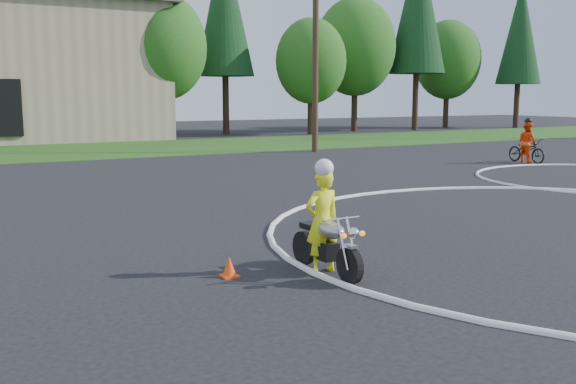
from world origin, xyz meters
TOP-DOWN VIEW (x-y plane):
  - grass_strip at (0.00, 27.00)m, footprint 120.00×10.00m
  - primary_motorcycle at (-5.81, 2.97)m, footprint 0.61×1.75m
  - rider_primary_grp at (-5.81, 3.11)m, footprint 0.57×0.38m
  - rider_second_grp at (9.72, 12.69)m, footprint 0.77×1.88m
  - treeline at (14.78, 34.61)m, footprint 38.20×8.10m
  - utility_poles at (5.00, 21.00)m, footprint 41.60×1.12m

SIDE VIEW (x-z plane):
  - grass_strip at x=0.00m, z-range 0.00..0.02m
  - primary_motorcycle at x=-5.81m, z-range -0.01..0.91m
  - rider_second_grp at x=9.72m, z-range -0.26..1.51m
  - rider_primary_grp at x=-5.81m, z-range -0.03..1.68m
  - utility_poles at x=5.00m, z-range 0.20..10.20m
  - treeline at x=14.78m, z-range -0.64..13.88m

